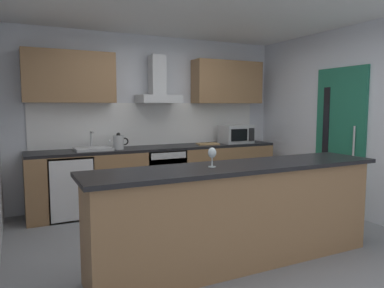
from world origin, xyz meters
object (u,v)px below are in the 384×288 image
(range_hood, at_px, (158,88))
(refrigerator, at_px, (69,186))
(wine_glass, at_px, (212,153))
(kettle, at_px, (119,142))
(microwave, at_px, (236,134))
(chopping_board, at_px, (208,144))
(oven, at_px, (162,175))
(sink, at_px, (93,148))

(range_hood, bearing_deg, refrigerator, -174.41)
(range_hood, xyz_separation_m, wine_glass, (-0.39, -2.39, -0.70))
(kettle, relative_size, wine_glass, 1.62)
(refrigerator, distance_m, kettle, 0.90)
(microwave, xyz_separation_m, range_hood, (-1.32, 0.16, 0.74))
(refrigerator, relative_size, chopping_board, 2.50)
(oven, relative_size, sink, 1.60)
(kettle, height_order, chopping_board, kettle)
(wine_glass, height_order, chopping_board, wine_glass)
(oven, height_order, kettle, kettle)
(oven, bearing_deg, range_hood, 90.00)
(microwave, distance_m, kettle, 1.98)
(oven, relative_size, refrigerator, 0.94)
(kettle, bearing_deg, wine_glass, -82.97)
(refrigerator, bearing_deg, chopping_board, -0.56)
(chopping_board, bearing_deg, refrigerator, 179.44)
(refrigerator, bearing_deg, kettle, -2.59)
(microwave, relative_size, chopping_board, 1.47)
(microwave, bearing_deg, refrigerator, 179.46)
(oven, distance_m, sink, 1.12)
(sink, relative_size, wine_glass, 2.81)
(refrigerator, xyz_separation_m, range_hood, (1.35, 0.13, 1.36))
(refrigerator, distance_m, wine_glass, 2.54)
(sink, xyz_separation_m, chopping_board, (1.80, -0.03, -0.02))
(sink, xyz_separation_m, kettle, (0.35, -0.04, 0.08))
(sink, bearing_deg, oven, -0.62)
(range_hood, xyz_separation_m, chopping_board, (0.78, -0.15, -0.88))
(kettle, height_order, range_hood, range_hood)
(sink, height_order, kettle, sink)
(microwave, distance_m, wine_glass, 2.81)
(refrigerator, relative_size, wine_glass, 4.78)
(sink, bearing_deg, chopping_board, -1.10)
(sink, height_order, wine_glass, sink)
(kettle, bearing_deg, sink, 172.75)
(oven, height_order, range_hood, range_hood)
(microwave, relative_size, wine_glass, 2.81)
(microwave, relative_size, range_hood, 0.69)
(wine_glass, bearing_deg, oven, 80.15)
(range_hood, bearing_deg, kettle, -166.22)
(range_hood, relative_size, wine_glass, 4.05)
(refrigerator, bearing_deg, sink, 2.36)
(sink, xyz_separation_m, range_hood, (1.02, 0.12, 0.86))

